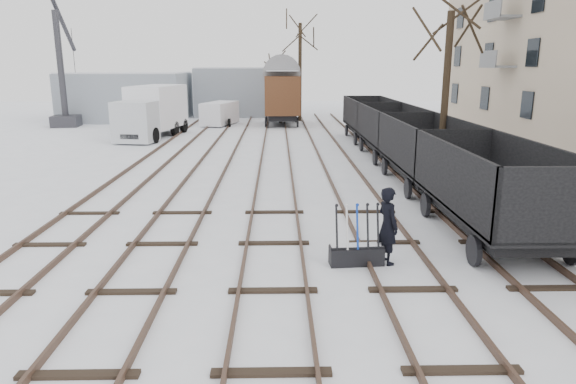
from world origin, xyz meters
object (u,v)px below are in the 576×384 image
Objects in this scene: panel_van at (220,113)px; crane at (64,93)px; ground_frame at (356,253)px; box_van_wagon at (281,93)px; worker at (388,226)px; lorry at (153,111)px; freight_wagon_a at (491,202)px.

crane is at bearing -161.01° from panel_van.
box_van_wagon is at bearing 88.45° from ground_frame.
panel_van is 0.46× the size of crane.
worker is 25.04m from lorry.
lorry is at bearing -100.47° from panel_van.
lorry is (-14.12, 20.69, 0.73)m from freight_wagon_a.
crane is (-22.46, 27.32, 1.57)m from freight_wagon_a.
lorry is at bearing -45.59° from crane.
freight_wagon_a is at bearing -81.20° from worker.
crane is at bearing 129.42° from freight_wagon_a.
ground_frame is at bearing -153.96° from freight_wagon_a.
ground_frame is at bearing -56.27° from lorry.
ground_frame is 0.26× the size of box_van_wagon.
freight_wagon_a is 35.40m from crane.
crane is at bearing 117.70° from ground_frame.
worker is at bearing -87.01° from box_van_wagon.
ground_frame is 0.19× the size of lorry.
crane is at bearing -178.81° from box_van_wagon.
freight_wagon_a is at bearing -80.24° from box_van_wagon.
box_van_wagon is 0.74× the size of lorry.
freight_wagon_a is at bearing -57.66° from crane.
panel_van reaches higher than ground_frame.
freight_wagon_a is 28.67m from box_van_wagon.
panel_van is at bearing -4.15° from crane.
lorry is 10.68m from crane.
freight_wagon_a is 1.14× the size of box_van_wagon.
lorry is 0.78× the size of crane.
worker is 34.97m from crane.
freight_wagon_a is (3.99, 1.95, 0.73)m from ground_frame.
ground_frame is at bearing -88.45° from box_van_wagon.
worker is 30.65m from panel_van.
freight_wagon_a reaches higher than panel_van.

